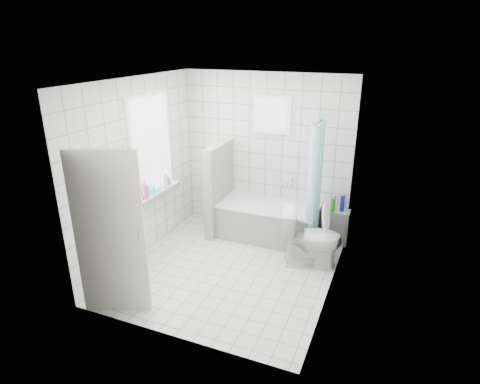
% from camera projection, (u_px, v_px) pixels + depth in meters
% --- Properties ---
extents(ground, '(3.00, 3.00, 0.00)m').
position_uv_depth(ground, '(229.00, 269.00, 5.71)').
color(ground, white).
rests_on(ground, ground).
extents(ceiling, '(3.00, 3.00, 0.00)m').
position_uv_depth(ceiling, '(227.00, 80.00, 4.77)').
color(ceiling, white).
rests_on(ceiling, ground).
extents(wall_back, '(2.80, 0.02, 2.60)m').
position_uv_depth(wall_back, '(265.00, 154.00, 6.53)').
color(wall_back, white).
rests_on(wall_back, ground).
extents(wall_front, '(2.80, 0.02, 2.60)m').
position_uv_depth(wall_front, '(167.00, 231.00, 3.94)').
color(wall_front, white).
rests_on(wall_front, ground).
extents(wall_left, '(0.02, 3.00, 2.60)m').
position_uv_depth(wall_left, '(139.00, 170.00, 5.73)').
color(wall_left, white).
rests_on(wall_left, ground).
extents(wall_right, '(0.02, 3.00, 2.60)m').
position_uv_depth(wall_right, '(337.00, 198.00, 4.75)').
color(wall_right, white).
rests_on(wall_right, ground).
extents(window_left, '(0.01, 0.90, 1.40)m').
position_uv_depth(window_left, '(152.00, 145.00, 5.87)').
color(window_left, white).
rests_on(window_left, wall_left).
extents(window_back, '(0.50, 0.01, 0.50)m').
position_uv_depth(window_back, '(272.00, 115.00, 6.23)').
color(window_back, white).
rests_on(window_back, wall_back).
extents(window_sill, '(0.18, 1.02, 0.08)m').
position_uv_depth(window_sill, '(158.00, 193.00, 6.12)').
color(window_sill, white).
rests_on(window_sill, wall_left).
extents(door, '(0.76, 0.33, 2.00)m').
position_uv_depth(door, '(110.00, 235.00, 4.50)').
color(door, silver).
rests_on(door, ground).
extents(bathtub, '(1.58, 0.77, 0.58)m').
position_uv_depth(bathtub, '(268.00, 221.00, 6.50)').
color(bathtub, white).
rests_on(bathtub, ground).
extents(partition_wall, '(0.15, 0.85, 1.50)m').
position_uv_depth(partition_wall, '(219.00, 189.00, 6.60)').
color(partition_wall, white).
rests_on(partition_wall, ground).
extents(tiled_ledge, '(0.40, 0.24, 0.55)m').
position_uv_depth(tiled_ledge, '(336.00, 226.00, 6.36)').
color(tiled_ledge, white).
rests_on(tiled_ledge, ground).
extents(toilet, '(0.93, 0.66, 0.86)m').
position_uv_depth(toilet, '(311.00, 238.00, 5.66)').
color(toilet, white).
rests_on(toilet, ground).
extents(curtain_rod, '(0.02, 0.80, 0.02)m').
position_uv_depth(curtain_rod, '(320.00, 120.00, 5.61)').
color(curtain_rod, silver).
rests_on(curtain_rod, wall_back).
extents(shower_curtain, '(0.14, 0.48, 1.78)m').
position_uv_depth(shower_curtain, '(314.00, 183.00, 5.82)').
color(shower_curtain, '#48CED4').
rests_on(shower_curtain, curtain_rod).
extents(tub_faucet, '(0.18, 0.06, 0.06)m').
position_uv_depth(tub_faucet, '(281.00, 183.00, 6.56)').
color(tub_faucet, silver).
rests_on(tub_faucet, wall_back).
extents(sill_bottles, '(0.19, 0.72, 0.32)m').
position_uv_depth(sill_bottles, '(157.00, 183.00, 6.03)').
color(sill_bottles, '#37F9E9').
rests_on(sill_bottles, window_sill).
extents(ledge_bottles, '(0.20, 0.17, 0.26)m').
position_uv_depth(ledge_bottles, '(337.00, 204.00, 6.22)').
color(ledge_bottles, red).
rests_on(ledge_bottles, tiled_ledge).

